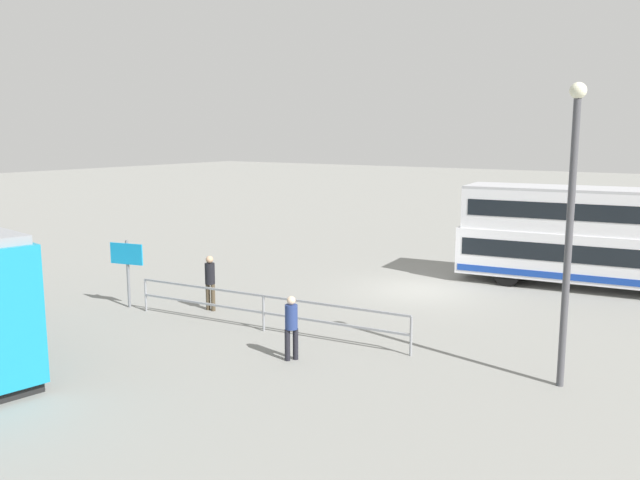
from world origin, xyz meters
TOP-DOWN VIEW (x-y plane):
  - ground_plane at (0.00, 0.00)m, footprint 160.00×160.00m
  - double_decker_bus at (-5.42, -3.98)m, footprint 10.53×3.72m
  - pedestrian_near_railing at (4.52, 6.19)m, footprint 0.36×0.32m
  - pedestrian_crossing at (-0.44, 8.53)m, footprint 0.44×0.44m
  - pedestrian_railing at (1.68, 7.00)m, footprint 9.06×0.93m
  - info_sign at (7.01, 7.43)m, footprint 1.21×0.32m
  - street_lamp at (-6.54, 6.52)m, footprint 0.36×0.36m

SIDE VIEW (x-z plane):
  - ground_plane at x=0.00m, z-range 0.00..0.00m
  - pedestrian_railing at x=1.68m, z-range 0.21..1.29m
  - pedestrian_crossing at x=-0.44m, z-range 0.12..1.79m
  - pedestrian_near_railing at x=4.52m, z-range 0.14..1.94m
  - info_sign at x=7.01m, z-range 0.44..2.69m
  - double_decker_bus at x=-5.42m, z-range 0.05..3.76m
  - street_lamp at x=-6.54m, z-range 0.58..7.33m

